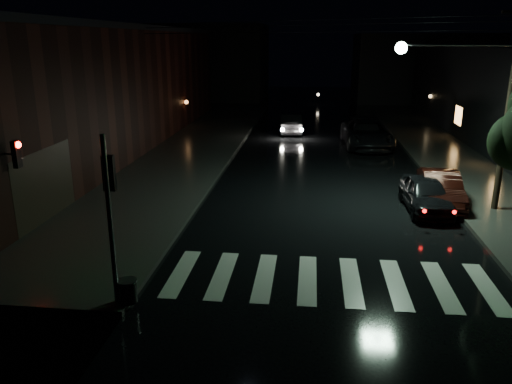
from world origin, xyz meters
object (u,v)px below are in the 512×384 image
(parked_car_b, at_px, (440,189))
(parked_car_d, at_px, (367,134))
(oncoming_car, at_px, (291,123))
(parked_car_c, at_px, (366,134))
(parked_car_a, at_px, (426,194))

(parked_car_b, bearing_deg, parked_car_d, 103.10)
(oncoming_car, bearing_deg, parked_car_c, 137.10)
(parked_car_c, bearing_deg, parked_car_a, -82.72)
(parked_car_a, bearing_deg, parked_car_b, 45.52)
(parked_car_b, xyz_separation_m, oncoming_car, (-6.68, 15.50, 0.02))
(parked_car_a, height_order, parked_car_c, parked_car_c)
(parked_car_b, relative_size, parked_car_c, 0.79)
(parked_car_c, bearing_deg, parked_car_d, -87.62)
(parked_car_b, distance_m, parked_car_c, 11.78)
(parked_car_a, xyz_separation_m, parked_car_d, (-1.07, 11.95, 0.15))
(parked_car_a, height_order, oncoming_car, oncoming_car)
(parked_car_c, xyz_separation_m, oncoming_car, (-4.88, 3.86, -0.06))
(parked_car_b, relative_size, parked_car_d, 0.69)
(parked_car_c, relative_size, oncoming_car, 1.23)
(parked_car_b, xyz_separation_m, parked_car_d, (-1.80, 11.17, 0.15))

